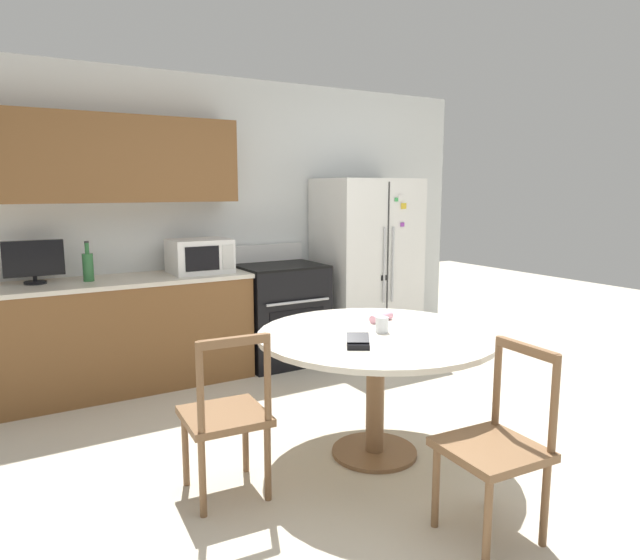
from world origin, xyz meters
TOP-DOWN VIEW (x-y plane):
  - ground_plane at (0.00, 0.00)m, footprint 14.00×14.00m
  - back_wall at (-0.30, 2.59)m, footprint 5.20×0.44m
  - kitchen_counter at (-1.14, 2.29)m, footprint 2.15×0.64m
  - refrigerator at (1.28, 2.24)m, footprint 0.94×0.72m
  - oven_range at (0.32, 2.26)m, footprint 0.75×0.68m
  - microwave at (-0.43, 2.29)m, footprint 0.50×0.40m
  - countertop_tv at (-1.69, 2.37)m, footprint 0.42×0.16m
  - counter_bottle at (-1.32, 2.30)m, footprint 0.08×0.08m
  - dining_table at (-0.05, 0.28)m, footprint 1.41×1.41m
  - dining_chair_left at (-1.00, 0.30)m, footprint 0.45×0.45m
  - dining_chair_near at (-0.07, -0.67)m, footprint 0.45×0.45m
  - candle_glass at (-0.02, 0.27)m, footprint 0.08×0.08m
  - folded_napkin at (0.15, 0.49)m, footprint 0.20×0.10m
  - wallet at (-0.33, 0.07)m, footprint 0.17×0.17m

SIDE VIEW (x-z plane):
  - ground_plane at x=0.00m, z-range 0.00..0.00m
  - dining_chair_left at x=-1.00m, z-range -0.02..0.89m
  - dining_chair_near at x=-0.07m, z-range -0.02..0.89m
  - kitchen_counter at x=-1.14m, z-range 0.00..0.90m
  - oven_range at x=0.32m, z-range -0.07..1.01m
  - dining_table at x=-0.05m, z-range 0.26..1.03m
  - folded_napkin at x=0.15m, z-range 0.76..0.82m
  - wallet at x=-0.33m, z-range 0.76..0.83m
  - candle_glass at x=-0.02m, z-range 0.76..0.85m
  - refrigerator at x=1.28m, z-range 0.00..1.71m
  - counter_bottle at x=-1.32m, z-range 0.86..1.17m
  - microwave at x=-0.43m, z-range 0.90..1.19m
  - countertop_tv at x=-1.69m, z-range 0.91..1.24m
  - back_wall at x=-0.30m, z-range 0.14..2.74m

